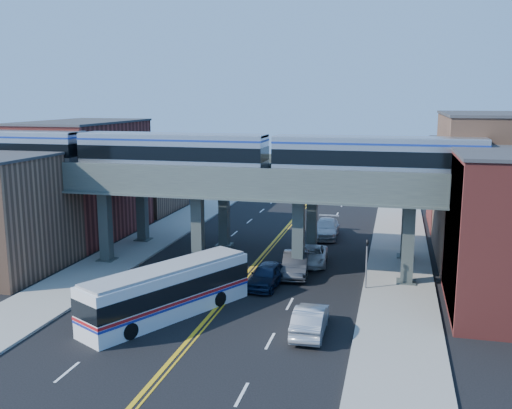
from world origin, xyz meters
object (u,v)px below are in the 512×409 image
at_px(transit_train, 172,153).
at_px(transit_bus, 168,292).
at_px(car_lane_d, 326,228).
at_px(car_parked_curb, 310,320).
at_px(traffic_signal, 367,259).
at_px(car_lane_b, 295,264).
at_px(car_lane_a, 267,275).
at_px(stop_sign, 233,269).
at_px(car_lane_c, 312,255).

height_order(transit_train, transit_bus, transit_train).
xyz_separation_m(car_lane_d, car_parked_curb, (1.96, -23.32, -0.03)).
height_order(transit_train, traffic_signal, transit_train).
distance_m(transit_bus, car_lane_b, 11.84).
distance_m(car_lane_b, car_lane_d, 12.73).
bearing_deg(transit_train, car_lane_a, -19.30).
bearing_deg(stop_sign, car_lane_d, 76.70).
bearing_deg(transit_train, transit_bus, -70.54).
xyz_separation_m(traffic_signal, car_parked_curb, (-2.70, -8.38, -1.48)).
bearing_deg(car_lane_a, transit_train, 166.47).
bearing_deg(car_parked_curb, traffic_signal, -108.91).
height_order(traffic_signal, car_lane_c, traffic_signal).
bearing_deg(car_lane_d, traffic_signal, -73.78).
bearing_deg(car_lane_b, car_lane_d, 80.34).
height_order(transit_bus, car_lane_b, transit_bus).
bearing_deg(transit_bus, car_lane_b, -3.75).
xyz_separation_m(transit_bus, car_lane_c, (7.08, 13.33, -0.85)).
distance_m(transit_train, transit_bus, 12.90).
xyz_separation_m(traffic_signal, car_lane_d, (-4.66, 14.94, -1.45)).
xyz_separation_m(transit_train, car_lane_d, (10.49, 12.94, -8.36)).
distance_m(car_lane_b, car_parked_curb, 10.96).
relative_size(car_lane_a, car_parked_curb, 0.99).
relative_size(stop_sign, car_lane_a, 0.53).
height_order(transit_train, car_lane_a, transit_train).
distance_m(transit_bus, car_parked_curb, 9.04).
bearing_deg(stop_sign, car_lane_c, 63.33).
bearing_deg(car_lane_c, car_lane_d, 86.67).
relative_size(transit_train, car_lane_b, 8.60).
distance_m(traffic_signal, car_lane_a, 7.16).
distance_m(transit_train, car_parked_curb, 18.25).
bearing_deg(transit_bus, car_parked_curb, -65.50).
xyz_separation_m(car_lane_a, car_lane_d, (2.30, 15.81, 0.01)).
relative_size(car_lane_a, car_lane_d, 0.84).
distance_m(car_lane_c, car_parked_curb, 14.04).
relative_size(traffic_signal, car_lane_c, 0.81).
distance_m(car_lane_a, car_lane_d, 15.98).
xyz_separation_m(car_lane_b, car_lane_d, (0.78, 12.71, -0.03)).
xyz_separation_m(car_lane_a, car_lane_c, (2.35, 6.40, -0.14)).
relative_size(traffic_signal, car_parked_curb, 0.82).
bearing_deg(car_lane_d, car_lane_b, -94.59).
distance_m(stop_sign, car_lane_b, 6.34).
height_order(car_lane_c, car_parked_curb, car_parked_curb).
height_order(traffic_signal, car_parked_curb, traffic_signal).
bearing_deg(car_lane_c, traffic_signal, -53.80).
distance_m(stop_sign, car_lane_d, 18.46).
bearing_deg(car_lane_b, transit_bus, -128.11).
height_order(transit_train, car_lane_c, transit_train).
bearing_deg(car_lane_b, car_lane_c, 69.82).
height_order(car_lane_d, car_parked_curb, car_lane_d).
distance_m(transit_bus, car_lane_a, 8.42).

